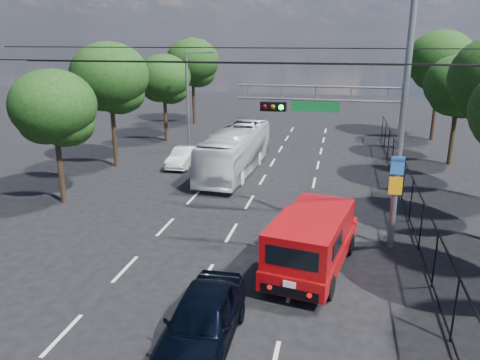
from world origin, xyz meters
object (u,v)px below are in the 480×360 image
(signal_mast, at_px, (369,115))
(white_van, at_px, (184,157))
(white_bus, at_px, (236,151))
(red_pickup, at_px, (313,239))
(navy_hatchback, at_px, (202,320))

(signal_mast, relative_size, white_van, 2.56)
(white_bus, bearing_deg, red_pickup, -62.58)
(white_van, bearing_deg, red_pickup, -53.59)
(red_pickup, distance_m, navy_hatchback, 5.59)
(white_bus, relative_size, white_van, 2.64)
(red_pickup, bearing_deg, white_van, 125.97)
(white_van, bearing_deg, signal_mast, -42.11)
(white_bus, bearing_deg, signal_mast, -49.51)
(navy_hatchback, xyz_separation_m, white_bus, (-2.90, 16.78, 0.60))
(red_pickup, height_order, white_van, red_pickup)
(navy_hatchback, height_order, white_van, navy_hatchback)
(red_pickup, xyz_separation_m, white_van, (-9.08, 12.51, -0.58))
(navy_hatchback, bearing_deg, white_bus, 98.70)
(signal_mast, xyz_separation_m, white_van, (-10.78, 9.90, -4.63))
(navy_hatchback, distance_m, white_van, 18.61)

